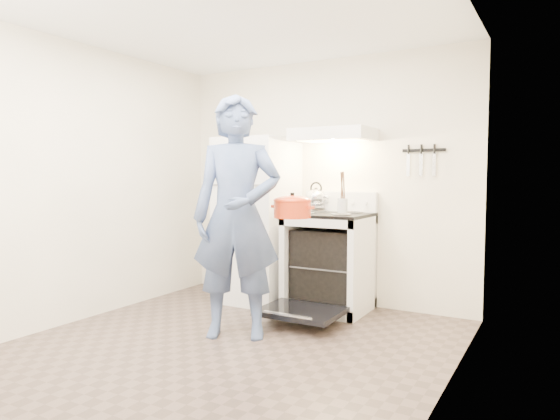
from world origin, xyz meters
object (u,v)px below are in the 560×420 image
at_px(refrigerator, 257,220).
at_px(dutch_oven, 292,209).
at_px(person, 237,217).
at_px(stove_body, 329,263).
at_px(tea_kettle, 316,197).

height_order(refrigerator, dutch_oven, refrigerator).
bearing_deg(person, refrigerator, 88.50).
bearing_deg(person, stove_body, 47.89).
bearing_deg(tea_kettle, dutch_oven, -75.00).
height_order(tea_kettle, dutch_oven, tea_kettle).
xyz_separation_m(stove_body, tea_kettle, (-0.25, 0.22, 0.64)).
bearing_deg(dutch_oven, stove_body, 91.95).
bearing_deg(stove_body, refrigerator, -178.23).
relative_size(stove_body, tea_kettle, 3.09).
bearing_deg(person, tea_kettle, 60.97).
bearing_deg(tea_kettle, person, -93.28).
relative_size(stove_body, dutch_oven, 2.44).
xyz_separation_m(stove_body, person, (-0.32, -1.10, 0.52)).
relative_size(tea_kettle, dutch_oven, 0.79).
distance_m(tea_kettle, person, 1.33).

